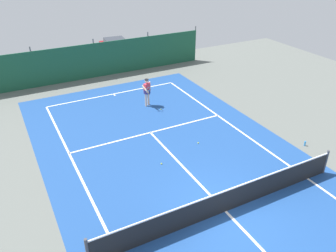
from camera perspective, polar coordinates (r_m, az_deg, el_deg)
The scene contains 10 objects.
ground_plane at distance 12.88m, azimuth 9.54°, elevation -13.84°, with size 36.00×36.00×0.00m, color slate.
court_surface at distance 12.88m, azimuth 9.55°, elevation -13.83°, with size 11.02×26.60×0.01m.
tennis_net at distance 12.54m, azimuth 9.74°, elevation -12.12°, with size 10.12×0.10×1.10m.
back_fence at distance 25.22m, azimuth -12.22°, elevation 9.77°, with size 16.30×0.98×2.70m.
tennis_player at distance 19.77m, azimuth -3.52°, elevation 5.94°, with size 0.57×0.82×1.64m.
tennis_ball_near_player at distance 19.61m, azimuth -1.18°, elevation 2.80°, with size 0.07×0.07×0.07m, color #CCDB33.
tennis_ball_midcourt at distance 14.96m, azimuth -1.10°, elevation -6.30°, with size 0.07×0.07×0.07m, color #CCDB33.
tennis_ball_by_sideline at distance 16.46m, azimuth 5.06°, elevation -2.83°, with size 0.07×0.07×0.07m, color #CCDB33.
parked_car at distance 28.13m, azimuth -8.64°, elevation 12.44°, with size 2.32×4.35×1.68m.
water_bottle at distance 17.44m, azimuth 21.85°, elevation -2.71°, with size 0.08×0.08×0.24m, color #338CD8.
Camera 1 is at (-6.15, -7.29, 8.66)m, focal length 36.58 mm.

